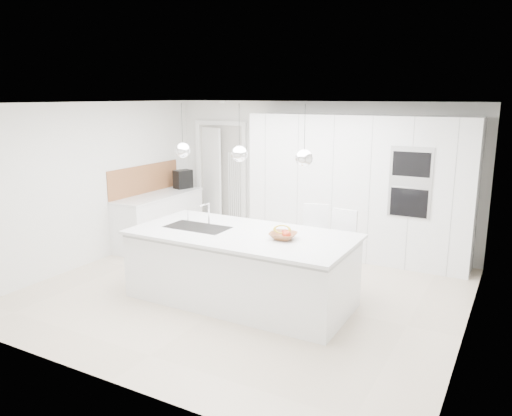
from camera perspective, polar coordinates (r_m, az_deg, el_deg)
The scene contains 28 objects.
floor at distance 6.85m, azimuth -1.22°, elevation -9.50°, with size 5.50×5.50×0.00m, color beige.
wall_back at distance 8.70m, azimuth 6.99°, elevation 3.76°, with size 5.50×5.50×0.00m, color silver.
wall_left at distance 8.19m, azimuth -18.21°, elevation 2.66°, with size 5.00×5.00×0.00m, color silver.
ceiling at distance 6.34m, azimuth -1.33°, elevation 11.90°, with size 5.50×5.50×0.00m, color white.
tall_cabinets at distance 8.18m, azimuth 11.40°, elevation 2.32°, with size 3.60×0.60×2.30m, color white.
oven_stack at distance 7.63m, azimuth 17.22°, elevation 2.79°, with size 0.62×0.04×1.05m, color #A5A5A8, non-canonical shape.
doorway_frame at distance 9.59m, azimuth -3.99°, elevation 3.30°, with size 1.11×0.08×2.13m, color white, non-canonical shape.
hallway_door at distance 9.69m, azimuth -5.40°, elevation 3.25°, with size 0.82×0.04×2.00m, color white.
radiator at distance 9.45m, azimuth -2.38°, elevation 2.10°, with size 0.32×0.04×1.40m, color white, non-canonical shape.
left_base_cabinets at distance 9.00m, azimuth -10.99°, elevation -1.40°, with size 0.60×1.80×0.86m, color white.
left_worktop at distance 8.90m, azimuth -11.11°, elevation 1.41°, with size 0.62×1.82×0.04m, color silver.
oak_backsplash at distance 9.04m, azimuth -12.59°, elevation 3.25°, with size 0.02×1.80×0.50m, color #975D34.
island_base at distance 6.41m, azimuth -1.81°, elevation -6.99°, with size 2.80×1.20×0.86m, color white.
island_worktop at distance 6.31m, azimuth -1.61°, elevation -3.01°, with size 2.84×1.40×0.04m, color silver.
island_sink at distance 6.63m, azimuth -6.69°, elevation -2.86°, with size 0.84×0.44×0.18m, color #3F3F42, non-canonical shape.
island_tap at distance 6.70m, azimuth -5.40°, elevation -0.63°, with size 0.02×0.02×0.30m, color white.
pendant_left at distance 6.54m, azimuth -8.37°, elevation 6.53°, with size 0.20×0.20×0.20m, color white.
pendant_mid at distance 6.07m, azimuth -1.91°, elevation 6.18°, with size 0.20×0.20×0.20m, color white.
pendant_right at distance 5.69m, azimuth 5.52°, elevation 5.69°, with size 0.20×0.20×0.20m, color white.
fruit_bowl at distance 6.03m, azimuth 3.11°, elevation -3.19°, with size 0.33×0.33×0.08m, color #975D34.
espresso_machine at distance 9.40m, azimuth -8.35°, elevation 3.28°, with size 0.21×0.32×0.34m, color black.
bar_stool_left at distance 6.96m, azimuth 6.34°, elevation -4.32°, with size 0.37×0.51×1.12m, color white, non-canonical shape.
bar_stool_right at distance 6.68m, azimuth 9.54°, elevation -5.15°, with size 0.37×0.51×1.12m, color white, non-canonical shape.
apple_a at distance 5.98m, azimuth 3.63°, elevation -3.02°, with size 0.08×0.08×0.08m, color red.
apple_b at distance 6.02m, azimuth 3.34°, elevation -2.92°, with size 0.08×0.08×0.08m, color red.
apple_c at distance 6.07m, azimuth 3.31°, elevation -2.78°, with size 0.08×0.08×0.08m, color red.
apple_extra_3 at distance 5.98m, azimuth 3.40°, elevation -3.07°, with size 0.07×0.07×0.07m, color red.
banana_bunch at distance 6.02m, azimuth 3.00°, elevation -2.45°, with size 0.22×0.22×0.03m, color yellow.
Camera 1 is at (3.17, -5.49, 2.59)m, focal length 35.00 mm.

